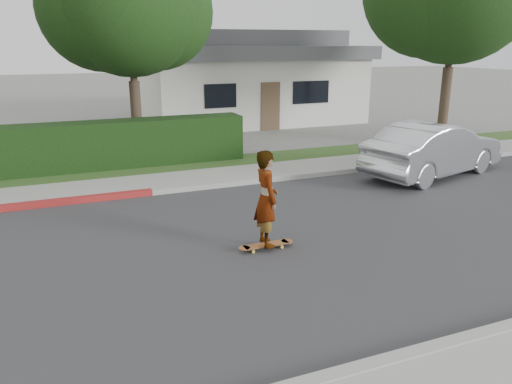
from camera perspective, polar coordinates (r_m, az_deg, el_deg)
ground at (r=9.14m, az=-13.10°, el=-8.04°), size 120.00×120.00×0.00m
road at (r=9.14m, az=-13.10°, el=-8.01°), size 60.00×8.00×0.01m
curb_far at (r=12.94m, az=-16.17°, el=-0.50°), size 60.00×0.20×0.15m
sidewalk_far at (r=13.81m, az=-16.60°, el=0.47°), size 60.00×1.60×0.12m
planting_strip at (r=15.35m, az=-17.25°, el=1.98°), size 60.00×1.60×0.10m
tree_center at (r=17.67m, az=-14.48°, el=19.95°), size 5.66×4.84×7.44m
house at (r=25.97m, az=-1.59°, el=13.06°), size 10.60×8.60×4.30m
skateboard at (r=9.47m, az=1.15°, el=-6.06°), size 1.09×0.22×0.10m
skateboarder at (r=9.15m, az=1.19°, el=-0.75°), size 0.48×0.69×1.81m
car_silver at (r=15.41m, az=19.64°, el=4.62°), size 5.03×2.85×1.57m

